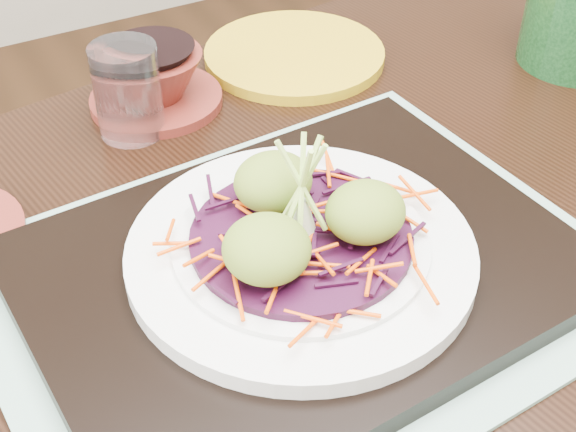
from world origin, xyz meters
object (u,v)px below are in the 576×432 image
water_glass (128,91)px  terracotta_bowl_set (154,82)px  dining_table (304,341)px  yellow_plate (294,55)px  white_plate (301,251)px  serving_tray (301,268)px

water_glass → terracotta_bowl_set: bearing=42.5°
dining_table → water_glass: bearing=92.7°
dining_table → yellow_plate: bearing=53.3°
white_plate → terracotta_bowl_set: size_ratio=1.78×
white_plate → terracotta_bowl_set: 0.30m
water_glass → white_plate: bearing=-82.0°
dining_table → white_plate: bearing=-142.4°
terracotta_bowl_set → yellow_plate: 0.17m
white_plate → water_glass: water_glass is taller
serving_tray → yellow_plate: serving_tray is taller
dining_table → terracotta_bowl_set: terracotta_bowl_set is taller
serving_tray → white_plate: bearing=132.1°
dining_table → terracotta_bowl_set: bearing=83.6°
white_plate → water_glass: bearing=98.0°
water_glass → yellow_plate: water_glass is taller
dining_table → white_plate: white_plate is taller
water_glass → yellow_plate: bearing=12.9°
water_glass → serving_tray: bearing=-82.0°
dining_table → yellow_plate: yellow_plate is taller
dining_table → serving_tray: serving_tray is taller
water_glass → dining_table: bearing=-78.9°
terracotta_bowl_set → water_glass: bearing=-137.5°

